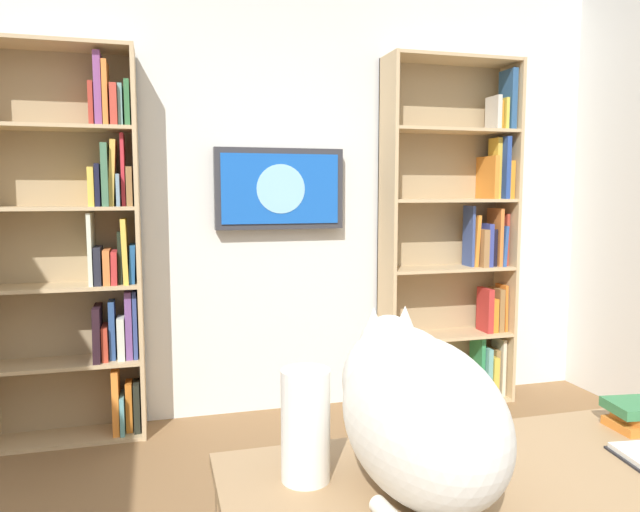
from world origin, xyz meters
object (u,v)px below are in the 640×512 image
bookshelf_left (461,240)px  paper_towel_roll (306,425)px  bookshelf_right (83,248)px  wall_mounted_tv (280,189)px  cat (414,405)px

bookshelf_left → paper_towel_roll: bookshelf_left is taller
bookshelf_left → bookshelf_right: 2.30m
wall_mounted_tv → paper_towel_roll: wall_mounted_tv is taller
bookshelf_left → bookshelf_right: bookshelf_left is taller
wall_mounted_tv → cat: 2.47m
bookshelf_right → wall_mounted_tv: size_ratio=2.74×
cat → paper_towel_roll: (0.22, -0.09, -0.06)m
wall_mounted_tv → bookshelf_left: bearing=176.1°
paper_towel_roll → bookshelf_left: bearing=-125.5°
bookshelf_left → bookshelf_right: bearing=0.1°
wall_mounted_tv → paper_towel_roll: 2.42m
bookshelf_left → wall_mounted_tv: bookshelf_left is taller
bookshelf_right → cat: 2.51m
wall_mounted_tv → paper_towel_roll: (0.42, 2.32, -0.53)m
bookshelf_left → cat: size_ratio=3.32×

